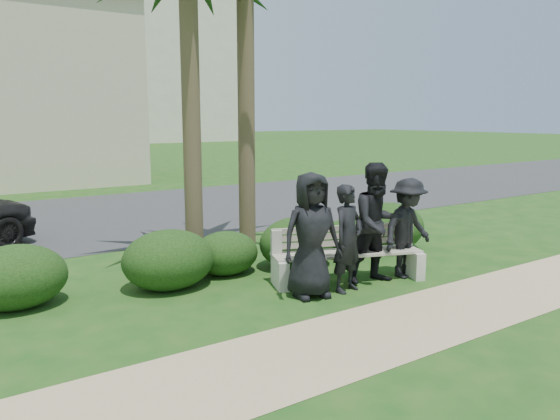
% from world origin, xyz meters
% --- Properties ---
extents(ground, '(160.00, 160.00, 0.00)m').
position_xyz_m(ground, '(0.00, 0.00, 0.00)').
color(ground, '#174614').
rests_on(ground, ground).
extents(footpath, '(30.00, 1.60, 0.01)m').
position_xyz_m(footpath, '(0.00, -1.80, 0.00)').
color(footpath, tan).
rests_on(footpath, ground).
extents(asphalt_street, '(160.00, 8.00, 0.01)m').
position_xyz_m(asphalt_street, '(0.00, 8.00, 0.00)').
color(asphalt_street, '#2D2D30').
rests_on(asphalt_street, ground).
extents(stucco_bldg_right, '(8.40, 8.40, 7.30)m').
position_xyz_m(stucco_bldg_right, '(-1.00, 18.00, 3.66)').
color(stucco_bldg_right, beige).
rests_on(stucco_bldg_right, ground).
extents(hotel_tower, '(26.00, 18.00, 37.30)m').
position_xyz_m(hotel_tower, '(14.00, 55.00, 13.41)').
color(hotel_tower, beige).
rests_on(hotel_tower, ground).
extents(park_bench, '(2.59, 1.34, 0.84)m').
position_xyz_m(park_bench, '(0.85, 0.01, 0.38)').
color(park_bench, '#A9A08E').
rests_on(park_bench, ground).
extents(man_a, '(0.99, 0.74, 1.83)m').
position_xyz_m(man_a, '(-0.08, -0.26, 0.91)').
color(man_a, black).
rests_on(man_a, ground).
extents(man_b, '(0.67, 0.52, 1.61)m').
position_xyz_m(man_b, '(0.52, -0.37, 0.81)').
color(man_b, black).
rests_on(man_b, ground).
extents(man_c, '(1.04, 0.88, 1.90)m').
position_xyz_m(man_c, '(1.20, -0.29, 0.95)').
color(man_c, black).
rests_on(man_c, ground).
extents(man_d, '(1.10, 0.70, 1.63)m').
position_xyz_m(man_d, '(1.81, -0.35, 0.81)').
color(man_d, black).
rests_on(man_d, ground).
extents(hedge_a, '(1.38, 1.14, 0.90)m').
position_xyz_m(hedge_a, '(-3.70, 1.67, 0.45)').
color(hedge_a, black).
rests_on(hedge_a, ground).
extents(hedge_b, '(1.43, 1.18, 0.93)m').
position_xyz_m(hedge_b, '(-1.62, 1.30, 0.47)').
color(hedge_b, black).
rests_on(hedge_b, ground).
extents(hedge_c, '(1.13, 0.94, 0.74)m').
position_xyz_m(hedge_c, '(-0.54, 1.48, 0.37)').
color(hedge_c, black).
rests_on(hedge_c, ground).
extents(hedge_d, '(1.39, 1.15, 0.90)m').
position_xyz_m(hedge_d, '(0.71, 1.17, 0.45)').
color(hedge_d, black).
rests_on(hedge_d, ground).
extents(hedge_e, '(1.08, 0.89, 0.71)m').
position_xyz_m(hedge_e, '(1.96, 1.29, 0.35)').
color(hedge_e, black).
rests_on(hedge_e, ground).
extents(hedge_f, '(1.48, 1.22, 0.97)m').
position_xyz_m(hedge_f, '(2.94, 1.15, 0.48)').
color(hedge_f, black).
rests_on(hedge_f, ground).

